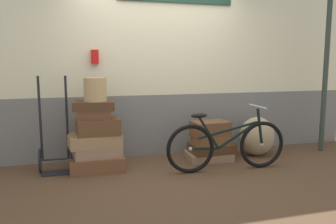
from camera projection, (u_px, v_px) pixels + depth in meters
name	position (u px, v px, depth m)	size (l,w,h in m)	color
ground	(171.00, 171.00, 4.75)	(8.79, 5.20, 0.06)	#513823
station_building	(156.00, 65.00, 5.35)	(6.79, 0.74, 2.80)	slate
suitcase_0	(97.00, 163.00, 4.67)	(0.70, 0.49, 0.20)	brown
suitcase_1	(97.00, 151.00, 4.65)	(0.61, 0.40, 0.13)	#937051
suitcase_2	(94.00, 140.00, 4.65)	(0.67, 0.46, 0.16)	#9E754C
suitcase_3	(98.00, 127.00, 4.59)	(0.55, 0.37, 0.21)	brown
suitcase_4	(94.00, 115.00, 4.58)	(0.44, 0.28, 0.11)	brown
suitcase_5	(94.00, 106.00, 4.59)	(0.53, 0.35, 0.12)	#4C2D19
suitcase_6	(209.00, 156.00, 5.17)	(0.65, 0.45, 0.11)	#937051
suitcase_7	(212.00, 148.00, 5.14)	(0.62, 0.42, 0.14)	#4C2D19
suitcase_8	(210.00, 140.00, 5.09)	(0.48, 0.35, 0.12)	brown
suitcase_9	(210.00, 129.00, 5.07)	(0.53, 0.35, 0.22)	brown
wicker_basket	(95.00, 90.00, 4.54)	(0.29, 0.29, 0.31)	tan
luggage_trolley	(55.00, 151.00, 4.59)	(0.42, 0.38, 1.27)	black
burlap_sack	(257.00, 136.00, 5.39)	(0.55, 0.47, 0.60)	tan
bicycle	(227.00, 145.00, 4.63)	(1.67, 0.46, 0.86)	black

